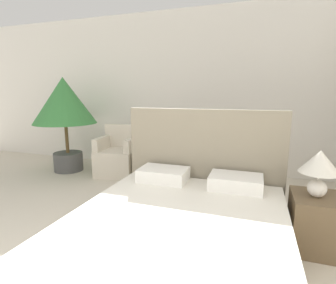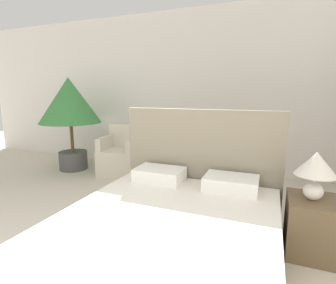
# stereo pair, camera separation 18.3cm
# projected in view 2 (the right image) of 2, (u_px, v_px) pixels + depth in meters

# --- Properties ---
(wall_back) EXTENTS (10.00, 0.06, 2.90)m
(wall_back) POSITION_uv_depth(u_px,v_px,m) (188.00, 92.00, 4.84)
(wall_back) COLOR white
(wall_back) RESTS_ON ground_plane
(bed) EXTENTS (1.76, 2.07, 1.27)m
(bed) POSITION_uv_depth(u_px,v_px,m) (170.00, 236.00, 2.17)
(bed) COLOR brown
(bed) RESTS_ON ground_plane
(armchair_near_window_left) EXTENTS (0.72, 0.69, 0.87)m
(armchair_near_window_left) POSITION_uv_depth(u_px,v_px,m) (121.00, 158.00, 4.67)
(armchair_near_window_left) COLOR beige
(armchair_near_window_left) RESTS_ON ground_plane
(armchair_near_window_right) EXTENTS (0.70, 0.66, 0.87)m
(armchair_near_window_right) POSITION_uv_depth(u_px,v_px,m) (175.00, 164.00, 4.29)
(armchair_near_window_right) COLOR beige
(armchair_near_window_right) RESTS_ON ground_plane
(potted_palm) EXTENTS (1.12, 1.12, 1.71)m
(potted_palm) POSITION_uv_depth(u_px,v_px,m) (70.00, 106.00, 4.81)
(potted_palm) COLOR #4C4C4C
(potted_palm) RESTS_ON ground_plane
(nightstand) EXTENTS (0.42, 0.49, 0.52)m
(nightstand) POSITION_uv_depth(u_px,v_px,m) (311.00, 226.00, 2.36)
(nightstand) COLOR brown
(nightstand) RESTS_ON ground_plane
(table_lamp) EXTENTS (0.34, 0.34, 0.43)m
(table_lamp) POSITION_uv_depth(u_px,v_px,m) (316.00, 168.00, 2.25)
(table_lamp) COLOR white
(table_lamp) RESTS_ON nightstand
(side_table) EXTENTS (0.39, 0.39, 0.44)m
(side_table) POSITION_uv_depth(u_px,v_px,m) (145.00, 166.00, 4.43)
(side_table) COLOR #B7AD93
(side_table) RESTS_ON ground_plane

